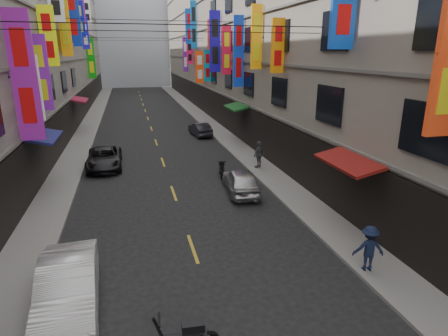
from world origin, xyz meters
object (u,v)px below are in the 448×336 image
scooter_far_right (222,169)px  pedestrian_rnear (369,248)px  pedestrian_rfar (259,154)px  car_right_far (200,129)px  car_left_mid (68,288)px  car_left_far (104,158)px  car_right_mid (241,181)px

scooter_far_right → pedestrian_rnear: 11.46m
pedestrian_rnear → pedestrian_rfar: bearing=-76.8°
car_right_far → pedestrian_rfar: (1.74, -10.67, 0.38)m
scooter_far_right → pedestrian_rfar: size_ratio=1.05×
car_left_mid → car_left_far: 14.23m
car_right_mid → pedestrian_rfar: bearing=-116.7°
car_left_mid → car_left_far: (0.28, 14.23, -0.10)m
scooter_far_right → pedestrian_rfar: bearing=-152.6°
car_left_mid → car_left_far: car_left_mid is taller
scooter_far_right → car_left_far: car_left_far is taller
car_left_far → pedestrian_rnear: (9.12, -14.63, 0.27)m
pedestrian_rnear → car_left_mid: bearing=12.3°
car_left_far → car_right_mid: (7.17, -6.38, 0.02)m
car_left_mid → pedestrian_rfar: (9.74, 11.52, 0.24)m
car_right_mid → pedestrian_rfar: (2.29, 3.67, 0.32)m
scooter_far_right → pedestrian_rfar: pedestrian_rfar is taller
car_left_far → car_right_mid: 9.60m
scooter_far_right → car_left_mid: size_ratio=0.40×
pedestrian_rnear → pedestrian_rfar: pedestrian_rfar is taller
car_right_mid → pedestrian_rfar: 4.33m
car_right_mid → car_right_far: bearing=-86.9°
pedestrian_rfar → scooter_far_right: bearing=-19.7°
pedestrian_rfar → car_right_far: bearing=-115.6°
car_left_mid → car_right_mid: (7.45, 7.85, -0.08)m
scooter_far_right → car_left_far: bearing=-14.1°
car_left_far → car_right_far: 11.09m
car_right_far → car_left_far: bearing=39.5°
scooter_far_right → car_left_far: (-6.88, 3.41, 0.20)m
car_left_far → pedestrian_rnear: 17.24m
car_left_mid → car_right_mid: size_ratio=1.16×
pedestrian_rnear → car_left_far: bearing=-43.2°
car_right_mid → scooter_far_right: bearing=-79.0°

